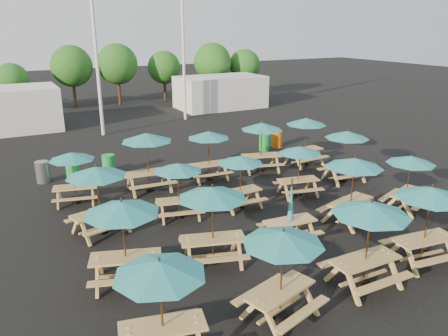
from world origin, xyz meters
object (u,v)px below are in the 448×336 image
picnic_unit_4 (283,244)px  picnic_unit_11 (209,138)px  picnic_unit_9 (290,215)px  waste_bin_0 (43,172)px  picnic_unit_1 (122,213)px  picnic_unit_7 (147,141)px  waste_bin_3 (264,142)px  picnic_unit_6 (178,171)px  picnic_unit_19 (306,125)px  picnic_unit_14 (300,153)px  picnic_unit_17 (411,163)px  picnic_unit_18 (347,138)px  picnic_unit_2 (97,176)px  picnic_unit_0 (160,275)px  picnic_unit_8 (371,214)px  picnic_unit_3 (72,159)px  waste_bin_1 (73,170)px  waste_bin_4 (277,139)px  picnic_unit_5 (212,198)px  picnic_unit_13 (354,167)px  picnic_unit_10 (241,163)px  picnic_unit_12 (431,198)px  waste_bin_2 (109,165)px  picnic_unit_15 (262,129)px

picnic_unit_4 → picnic_unit_11: bearing=57.9°
picnic_unit_9 → waste_bin_0: picnic_unit_9 is taller
picnic_unit_1 → picnic_unit_7: size_ratio=1.00×
picnic_unit_4 → waste_bin_3: (7.62, 12.35, -1.48)m
picnic_unit_6 → picnic_unit_19: 8.43m
picnic_unit_14 → picnic_unit_17: size_ratio=0.94×
picnic_unit_4 → picnic_unit_18: 10.36m
picnic_unit_18 → picnic_unit_2: bearing=-174.5°
picnic_unit_7 → picnic_unit_0: bearing=-103.2°
picnic_unit_8 → picnic_unit_11: 9.48m
picnic_unit_7 → picnic_unit_1: bearing=-109.8°
picnic_unit_3 → waste_bin_1: 3.08m
picnic_unit_2 → waste_bin_4: 13.02m
picnic_unit_14 → picnic_unit_1: bearing=-148.3°
waste_bin_1 → picnic_unit_18: bearing=-28.4°
picnic_unit_0 → picnic_unit_5: (2.63, 2.93, 0.08)m
picnic_unit_6 → picnic_unit_13: picnic_unit_13 is taller
picnic_unit_4 → picnic_unit_8: picnic_unit_8 is taller
picnic_unit_10 → picnic_unit_12: bearing=-68.6°
picnic_unit_2 → picnic_unit_4: size_ratio=1.01×
picnic_unit_10 → waste_bin_1: bearing=127.2°
picnic_unit_13 → picnic_unit_6: bearing=133.3°
picnic_unit_2 → picnic_unit_12: bearing=-52.9°
picnic_unit_10 → waste_bin_0: (-6.27, 6.51, -1.29)m
picnic_unit_5 → waste_bin_0: bearing=127.2°
picnic_unit_11 → picnic_unit_19: 5.17m
picnic_unit_0 → waste_bin_2: bearing=93.8°
picnic_unit_5 → picnic_unit_18: (8.29, 3.54, -0.06)m
picnic_unit_0 → picnic_unit_4: size_ratio=0.98×
waste_bin_3 → picnic_unit_11: bearing=-149.6°
picnic_unit_7 → picnic_unit_11: size_ratio=1.12×
picnic_unit_9 → picnic_unit_13: (2.72, 0.16, 1.15)m
picnic_unit_13 → picnic_unit_1: bearing=165.3°
picnic_unit_3 → picnic_unit_5: 7.04m
picnic_unit_0 → picnic_unit_18: size_ratio=0.99×
picnic_unit_15 → picnic_unit_19: bearing=11.3°
picnic_unit_6 → waste_bin_4: (8.57, 6.27, -1.30)m
picnic_unit_5 → picnic_unit_7: (0.26, 6.46, 0.11)m
picnic_unit_1 → picnic_unit_19: bearing=48.7°
picnic_unit_1 → picnic_unit_2: picnic_unit_1 is taller
picnic_unit_2 → waste_bin_2: (1.73, 5.87, -1.54)m
picnic_unit_7 → picnic_unit_11: 2.83m
picnic_unit_1 → waste_bin_2: 9.48m
picnic_unit_10 → waste_bin_2: 7.18m
picnic_unit_8 → picnic_unit_2: bearing=131.0°
waste_bin_2 → picnic_unit_3: bearing=-125.3°
picnic_unit_15 → waste_bin_2: picnic_unit_15 is taller
picnic_unit_13 → waste_bin_3: bearing=60.2°
picnic_unit_1 → picnic_unit_3: (-0.18, 6.36, -0.26)m
picnic_unit_11 → waste_bin_0: 7.46m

